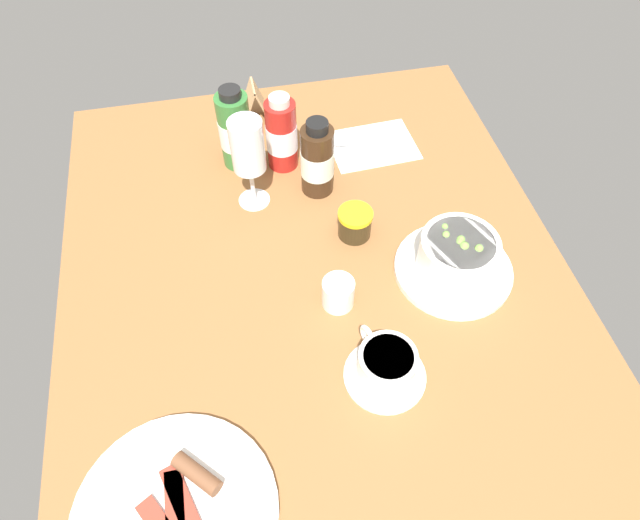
{
  "coord_description": "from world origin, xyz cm",
  "views": [
    {
      "loc": [
        -52.62,
        10.89,
        76.29
      ],
      "look_at": [
        -0.2,
        -0.09,
        6.96
      ],
      "focal_mm": 31.84,
      "sensor_mm": 36.0,
      "label": 1
    }
  ],
  "objects": [
    {
      "name": "ground_plane",
      "position": [
        0.0,
        0.0,
        -1.5
      ],
      "size": [
        110.0,
        84.0,
        3.0
      ],
      "primitive_type": "cube",
      "color": "brown"
    },
    {
      "name": "sauce_bottle_brown",
      "position": [
        22.02,
        -4.25,
        7.01
      ],
      "size": [
        6.07,
        6.07,
        15.42
      ],
      "color": "#382314",
      "rests_on": "ground_plane"
    },
    {
      "name": "sauce_bottle_green",
      "position": [
        32.32,
        9.21,
        7.7
      ],
      "size": [
        6.17,
        6.17,
        16.67
      ],
      "color": "#337233",
      "rests_on": "ground_plane"
    },
    {
      "name": "wine_glass",
      "position": [
        21.27,
        7.83,
        12.25
      ],
      "size": [
        5.79,
        5.79,
        17.97
      ],
      "color": "white",
      "rests_on": "ground_plane"
    },
    {
      "name": "porridge_bowl",
      "position": [
        -1.9,
        -22.39,
        3.77
      ],
      "size": [
        19.55,
        19.55,
        8.63
      ],
      "color": "white",
      "rests_on": "ground_plane"
    },
    {
      "name": "jam_jar",
      "position": [
        9.61,
        -8.3,
        2.73
      ],
      "size": [
        6.03,
        6.03,
        5.39
      ],
      "color": "#332915",
      "rests_on": "ground_plane"
    },
    {
      "name": "cutlery_setting",
      "position": [
        31.51,
        -17.09,
        0.26
      ],
      "size": [
        13.55,
        17.54,
        0.9
      ],
      "color": "white",
      "rests_on": "ground_plane"
    },
    {
      "name": "sauce_bottle_red",
      "position": [
        30.02,
        0.91,
        7.15
      ],
      "size": [
        5.89,
        5.89,
        15.48
      ],
      "color": "#B21E19",
      "rests_on": "ground_plane"
    },
    {
      "name": "menu_card",
      "position": [
        44.32,
        4.25,
        4.25
      ],
      "size": [
        5.91,
        6.47,
        8.63
      ],
      "color": "tan",
      "rests_on": "ground_plane"
    },
    {
      "name": "breakfast_plate",
      "position": [
        -31.35,
        24.96,
        0.9
      ],
      "size": [
        25.98,
        25.98,
        3.7
      ],
      "color": "white",
      "rests_on": "ground_plane"
    },
    {
      "name": "coffee_cup",
      "position": [
        -17.93,
        -6.02,
        3.05
      ],
      "size": [
        12.85,
        12.1,
        6.26
      ],
      "color": "white",
      "rests_on": "ground_plane"
    },
    {
      "name": "creamer_jug",
      "position": [
        -4.05,
        -2.25,
        2.72
      ],
      "size": [
        6.16,
        5.12,
        5.84
      ],
      "color": "white",
      "rests_on": "ground_plane"
    }
  ]
}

